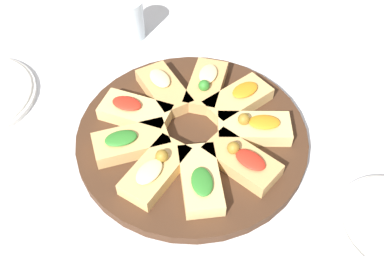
# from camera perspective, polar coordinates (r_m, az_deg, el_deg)

# --- Properties ---
(ground_plane) EXTENTS (3.00, 3.00, 0.00)m
(ground_plane) POSITION_cam_1_polar(r_m,az_deg,el_deg) (0.84, 0.00, -1.46)
(ground_plane) COLOR silver
(serving_board) EXTENTS (0.42, 0.42, 0.02)m
(serving_board) POSITION_cam_1_polar(r_m,az_deg,el_deg) (0.83, 0.00, -1.03)
(serving_board) COLOR #422819
(serving_board) RESTS_ON ground_plane
(focaccia_slice_0) EXTENTS (0.13, 0.14, 0.04)m
(focaccia_slice_0) POSITION_cam_1_polar(r_m,az_deg,el_deg) (0.75, -4.66, -5.37)
(focaccia_slice_0) COLOR tan
(focaccia_slice_0) RESTS_ON serving_board
(focaccia_slice_1) EXTENTS (0.07, 0.14, 0.04)m
(focaccia_slice_1) POSITION_cam_1_polar(r_m,az_deg,el_deg) (0.74, 1.10, -6.56)
(focaccia_slice_1) COLOR #DBB775
(focaccia_slice_1) RESTS_ON serving_board
(focaccia_slice_2) EXTENTS (0.14, 0.14, 0.04)m
(focaccia_slice_2) POSITION_cam_1_polar(r_m,az_deg,el_deg) (0.77, 6.35, -4.10)
(focaccia_slice_2) COLOR tan
(focaccia_slice_2) RESTS_ON serving_board
(focaccia_slice_3) EXTENTS (0.13, 0.07, 0.04)m
(focaccia_slice_3) POSITION_cam_1_polar(r_m,az_deg,el_deg) (0.82, 7.92, 0.03)
(focaccia_slice_3) COLOR #DBB775
(focaccia_slice_3) RESTS_ON serving_board
(focaccia_slice_4) EXTENTS (0.14, 0.13, 0.04)m
(focaccia_slice_4) POSITION_cam_1_polar(r_m,az_deg,el_deg) (0.86, 5.92, 3.63)
(focaccia_slice_4) COLOR tan
(focaccia_slice_4) RESTS_ON serving_board
(focaccia_slice_5) EXTENTS (0.10, 0.14, 0.04)m
(focaccia_slice_5) POSITION_cam_1_polar(r_m,az_deg,el_deg) (0.88, 1.80, 5.47)
(focaccia_slice_5) COLOR tan
(focaccia_slice_5) RESTS_ON serving_board
(focaccia_slice_6) EXTENTS (0.11, 0.14, 0.04)m
(focaccia_slice_6) POSITION_cam_1_polar(r_m,az_deg,el_deg) (0.88, -3.62, 4.97)
(focaccia_slice_6) COLOR tan
(focaccia_slice_6) RESTS_ON serving_board
(focaccia_slice_7) EXTENTS (0.14, 0.11, 0.04)m
(focaccia_slice_7) POSITION_cam_1_polar(r_m,az_deg,el_deg) (0.84, -7.25, 2.10)
(focaccia_slice_7) COLOR #DBB775
(focaccia_slice_7) RESTS_ON serving_board
(focaccia_slice_8) EXTENTS (0.14, 0.09, 0.04)m
(focaccia_slice_8) POSITION_cam_1_polar(r_m,az_deg,el_deg) (0.80, -7.82, -1.79)
(focaccia_slice_8) COLOR tan
(focaccia_slice_8) RESTS_ON serving_board
(water_glass) EXTENTS (0.07, 0.07, 0.09)m
(water_glass) POSITION_cam_1_polar(r_m,az_deg,el_deg) (1.04, -8.00, 13.56)
(water_glass) COLOR silver
(water_glass) RESTS_ON ground_plane
(napkin_stack) EXTENTS (0.11, 0.10, 0.00)m
(napkin_stack) POSITION_cam_1_polar(r_m,az_deg,el_deg) (1.08, 3.95, 12.62)
(napkin_stack) COLOR white
(napkin_stack) RESTS_ON ground_plane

